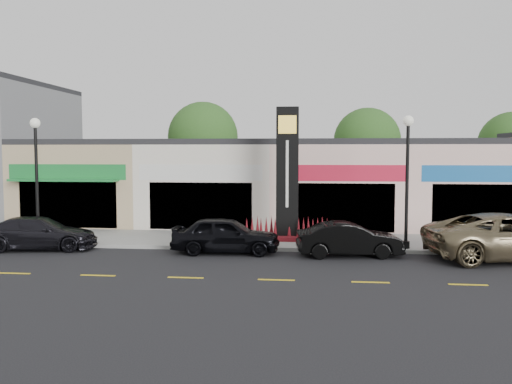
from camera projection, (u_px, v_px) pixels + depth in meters
ground at (204, 260)px, 20.81m from camera, size 120.00×120.00×0.00m
sidewalk at (223, 240)px, 25.12m from camera, size 52.00×4.30×0.15m
curb at (214, 248)px, 22.89m from camera, size 52.00×0.20×0.15m
shop_beige at (104, 180)px, 32.89m from camera, size 7.00×10.85×4.80m
shop_cream at (218, 181)px, 32.16m from camera, size 7.00×10.01×4.80m
shop_pink_w at (336, 182)px, 31.43m from camera, size 7.00×10.01×4.80m
shop_pink_e at (461, 182)px, 30.69m from camera, size 7.00×10.01×4.80m
tree_rear_west at (203, 137)px, 40.18m from camera, size 5.20×5.20×7.83m
tree_rear_mid at (367, 141)px, 38.94m from camera, size 4.80×4.80×7.29m
tree_rear_east at (512, 145)px, 37.91m from camera, size 4.60×4.60×6.94m
lamp_west_near at (36, 167)px, 23.87m from camera, size 0.44×0.44×5.47m
lamp_east_near at (407, 168)px, 22.19m from camera, size 0.44×0.44×5.47m
pylon_sign at (287, 193)px, 24.48m from camera, size 4.20×1.30×6.00m
car_dark_sedan at (40, 233)px, 22.96m from camera, size 2.63×5.00×1.38m
car_black_sedan at (226, 235)px, 22.12m from camera, size 1.95×4.48×1.50m
car_black_conv at (349, 239)px, 21.42m from camera, size 1.90×4.27×1.36m
car_gold_suv at (512, 237)px, 20.70m from camera, size 4.01×6.86×1.79m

